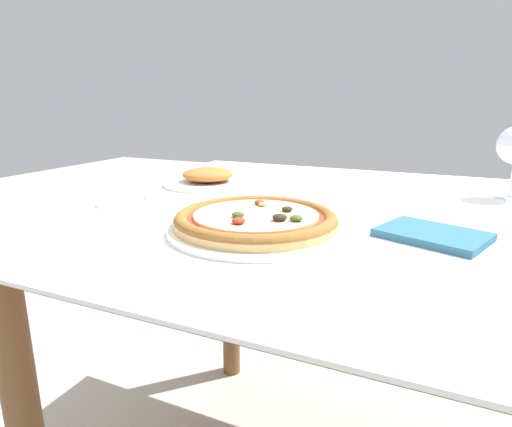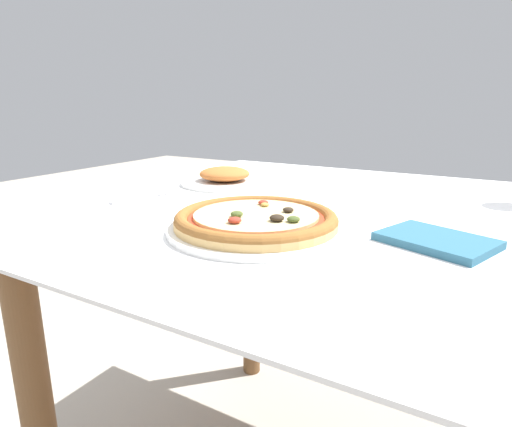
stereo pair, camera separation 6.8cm
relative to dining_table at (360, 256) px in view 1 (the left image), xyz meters
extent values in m
cube|color=brown|center=(0.00, 0.00, 0.07)|extent=(1.12, 0.90, 0.04)
cube|color=white|center=(0.00, 0.00, 0.09)|extent=(1.22, 1.00, 0.01)
cylinder|color=brown|center=(-0.50, 0.39, -0.30)|extent=(0.06, 0.06, 0.70)
cylinder|color=white|center=(-0.13, -0.20, 0.10)|extent=(0.28, 0.28, 0.01)
cylinder|color=#E0B26B|center=(-0.13, -0.20, 0.11)|extent=(0.26, 0.26, 0.01)
torus|color=#935B28|center=(-0.13, -0.20, 0.11)|extent=(0.26, 0.26, 0.02)
cylinder|color=#BC381E|center=(-0.13, -0.20, 0.11)|extent=(0.22, 0.22, 0.00)
cylinder|color=beige|center=(-0.13, -0.20, 0.12)|extent=(0.20, 0.20, 0.00)
ellipsoid|color=#2D2319|center=(-0.09, -0.17, 0.12)|extent=(0.02, 0.02, 0.01)
ellipsoid|color=#A83323|center=(-0.13, -0.27, 0.13)|extent=(0.02, 0.02, 0.01)
ellipsoid|color=#425123|center=(-0.15, -0.24, 0.12)|extent=(0.02, 0.02, 0.01)
ellipsoid|color=#2D2319|center=(-0.08, -0.23, 0.13)|extent=(0.02, 0.02, 0.01)
ellipsoid|color=#425123|center=(-0.06, -0.22, 0.12)|extent=(0.02, 0.02, 0.01)
ellipsoid|color=#A83323|center=(-0.15, -0.14, 0.12)|extent=(0.02, 0.02, 0.01)
ellipsoid|color=#BC9342|center=(-0.14, -0.16, 0.12)|extent=(0.01, 0.01, 0.01)
cube|color=silver|center=(-0.47, -0.14, 0.09)|extent=(0.04, 0.11, 0.00)
cube|color=silver|center=(-0.45, -0.08, 0.09)|extent=(0.03, 0.02, 0.00)
cube|color=silver|center=(-0.46, -0.05, 0.09)|extent=(0.01, 0.04, 0.00)
cube|color=silver|center=(-0.45, -0.05, 0.09)|extent=(0.01, 0.04, 0.00)
cube|color=silver|center=(-0.44, -0.05, 0.09)|extent=(0.01, 0.04, 0.00)
cube|color=silver|center=(-0.43, -0.05, 0.09)|extent=(0.01, 0.04, 0.00)
cylinder|color=silver|center=(0.27, 0.24, 0.09)|extent=(0.06, 0.06, 0.00)
cylinder|color=silver|center=(0.27, 0.24, 0.13)|extent=(0.01, 0.01, 0.08)
cylinder|color=white|center=(-0.40, 0.10, 0.10)|extent=(0.22, 0.22, 0.01)
ellipsoid|color=#BC662D|center=(-0.40, 0.10, 0.12)|extent=(0.13, 0.13, 0.03)
cube|color=#2D607A|center=(0.13, -0.13, 0.10)|extent=(0.18, 0.15, 0.01)
camera|label=1|loc=(0.14, -0.80, 0.29)|focal=30.00mm
camera|label=2|loc=(0.20, -0.77, 0.29)|focal=30.00mm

